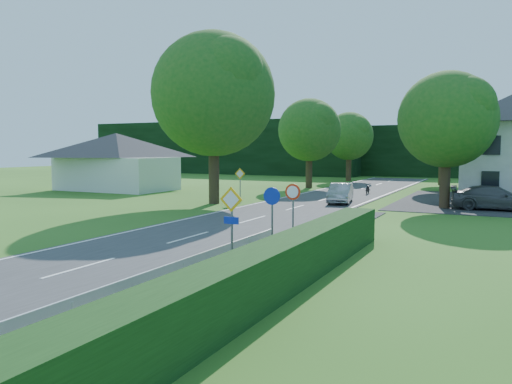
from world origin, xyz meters
The scene contains 27 objects.
road centered at (0.00, 20.00, 0.02)m, with size 7.00×80.00×0.04m, color #323335.
footpath centered at (4.95, 2.00, 0.02)m, with size 1.50×44.00×0.04m, color #232325.
parking_pad centered at (12.00, 33.00, 0.02)m, with size 14.00×16.00×0.04m, color #232325.
line_edge_left centered at (-3.25, 20.00, 0.04)m, with size 0.12×80.00×0.01m, color white.
line_edge_right centered at (3.25, 20.00, 0.04)m, with size 0.12×80.00×0.01m, color white.
line_centre centered at (0.00, 20.00, 0.04)m, with size 0.12×80.00×0.01m, color white, non-canonical shape.
hedge_right centered at (6.50, 0.00, 0.65)m, with size 1.20×30.00×1.30m, color black.
tree_main centered at (-6.00, 24.00, 5.82)m, with size 9.40×9.40×11.64m, color #1A5419, non-canonical shape.
tree_left_far centered at (-5.00, 40.00, 4.29)m, with size 7.00×7.00×8.58m, color #1A5419, non-canonical shape.
tree_right_far centered at (7.00, 42.00, 4.54)m, with size 7.40×7.40×9.09m, color #1A5419, non-canonical shape.
tree_left_back centered at (-4.50, 52.00, 4.04)m, with size 6.60×6.60×8.07m, color #1A5419, non-canonical shape.
tree_right_back centered at (6.00, 50.00, 3.78)m, with size 6.20×6.20×7.56m, color #1A5419, non-canonical shape.
tree_right_mid centered at (8.50, 28.00, 4.29)m, with size 7.00×7.00×8.58m, color #1A5419, non-canonical shape.
treeline_left centered at (-28.00, 62.00, 4.00)m, with size 44.00×6.00×8.00m, color black.
treeline_right centered at (8.00, 66.00, 3.50)m, with size 30.00×5.00×7.00m, color black.
bungalow_left centered at (-20.00, 30.00, 2.71)m, with size 11.00×6.50×5.20m.
streetlight centered at (8.06, 30.00, 4.46)m, with size 2.03×0.18×8.00m.
sign_priority_right centered at (4.30, 7.98, 1.80)m, with size 0.78×0.09×2.59m.
sign_roundabout centered at (4.30, 10.98, 1.67)m, with size 0.64×0.08×2.37m.
sign_speed_limit centered at (4.30, 12.97, 1.77)m, with size 0.64×0.11×2.37m.
sign_priority_left centered at (-4.50, 24.98, 1.72)m, with size 0.78×0.09×2.44m.
moving_car centered at (1.77, 27.91, 0.71)m, with size 1.43×4.10×1.35m, color #A7A7AB.
motorcycle centered at (1.80, 35.62, 0.51)m, with size 0.62×1.79×0.94m, color black.
parked_car_red centered at (11.23, 29.92, 0.71)m, with size 1.59×3.94×1.34m, color maroon.
parked_car_silver_a centered at (11.34, 33.62, 0.69)m, with size 1.38×3.96×1.31m, color #BCBDC1.
parked_car_grey centered at (11.35, 28.27, 0.77)m, with size 2.04×5.02×1.46m, color #48494D.
parasol centered at (10.11, 35.00, 0.99)m, with size 2.07×2.11×1.90m, color red.
Camera 1 is at (11.71, -5.29, 3.73)m, focal length 35.00 mm.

